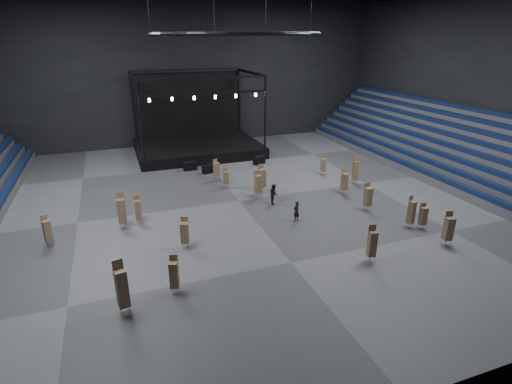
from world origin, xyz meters
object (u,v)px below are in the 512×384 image
object	(u,v)px
chair_stack_0	(355,170)
chair_stack_1	(423,215)
chair_stack_11	(449,228)
chair_stack_14	(345,181)
stage	(197,140)
flight_case_right	(259,160)
chair_stack_13	(226,178)
chair_stack_8	(122,287)
chair_stack_9	(262,178)
chair_stack_5	(122,211)
chair_stack_12	(138,209)
chair_stack_2	(47,230)
chair_stack_3	(174,274)
chair_stack_7	(368,196)
chair_stack_6	(217,169)
man_center	(296,211)
flight_case_mid	(208,169)
chair_stack_16	(323,165)
flight_case_left	(190,166)
chair_stack_15	(372,243)
chair_stack_17	(411,212)
crew_member	(274,194)
chair_stack_4	(185,232)
chair_stack_10	(258,183)

from	to	relation	value
chair_stack_0	chair_stack_1	bearing A→B (deg)	-85.57
chair_stack_11	chair_stack_14	distance (m)	10.40
stage	chair_stack_14	world-z (taller)	stage
flight_case_right	chair_stack_13	size ratio (longest dim) A/B	0.69
chair_stack_14	chair_stack_11	bearing A→B (deg)	-85.15
chair_stack_8	chair_stack_9	size ratio (longest dim) A/B	1.19
chair_stack_8	stage	bearing A→B (deg)	57.52
chair_stack_5	chair_stack_12	bearing A→B (deg)	29.95
chair_stack_2	chair_stack_3	world-z (taller)	chair_stack_3
flight_case_right	chair_stack_8	xyz separation A→B (m)	(-15.01, -21.11, 1.08)
chair_stack_7	chair_stack_14	xyz separation A→B (m)	(0.20, 3.72, -0.03)
chair_stack_6	stage	bearing A→B (deg)	66.30
chair_stack_14	man_center	xyz separation A→B (m)	(-6.28, -3.53, -0.39)
chair_stack_1	chair_stack_3	size ratio (longest dim) A/B	0.87
stage	chair_stack_5	world-z (taller)	stage
flight_case_mid	chair_stack_6	xyz separation A→B (m)	(0.23, -2.59, 0.74)
chair_stack_14	chair_stack_16	distance (m)	5.31
stage	man_center	xyz separation A→B (m)	(2.85, -21.45, -0.66)
flight_case_left	man_center	size ratio (longest dim) A/B	0.84
chair_stack_7	chair_stack_15	distance (m)	7.86
chair_stack_12	chair_stack_13	distance (m)	9.47
flight_case_mid	chair_stack_0	size ratio (longest dim) A/B	0.44
flight_case_right	chair_stack_11	xyz separation A→B (m)	(5.26, -21.11, 0.83)
stage	chair_stack_16	size ratio (longest dim) A/B	7.16
chair_stack_6	chair_stack_16	distance (m)	10.54
chair_stack_7	chair_stack_13	distance (m)	12.58
chair_stack_8	flight_case_right	bearing A→B (deg)	41.15
chair_stack_16	chair_stack_17	bearing A→B (deg)	-75.36
chair_stack_0	crew_member	bearing A→B (deg)	-159.69
chair_stack_6	chair_stack_12	size ratio (longest dim) A/B	0.97
stage	chair_stack_5	xyz separation A→B (m)	(-9.32, -18.36, -0.06)
chair_stack_3	chair_stack_5	distance (m)	9.31
stage	chair_stack_6	size ratio (longest dim) A/B	6.60
flight_case_left	chair_stack_4	bearing A→B (deg)	-102.28
chair_stack_4	chair_stack_7	world-z (taller)	chair_stack_7
chair_stack_8	chair_stack_14	bearing A→B (deg)	15.20
chair_stack_1	chair_stack_17	xyz separation A→B (m)	(-0.69, 0.46, 0.20)
chair_stack_13	chair_stack_2	bearing A→B (deg)	-158.58
chair_stack_8	chair_stack_5	bearing A→B (deg)	74.13
chair_stack_1	man_center	size ratio (longest dim) A/B	1.24
chair_stack_13	chair_stack_16	xyz separation A→B (m)	(10.10, 0.25, 0.07)
flight_case_left	chair_stack_8	bearing A→B (deg)	-109.32
chair_stack_9	chair_stack_10	bearing A→B (deg)	-135.32
chair_stack_6	crew_member	world-z (taller)	chair_stack_6
flight_case_right	chair_stack_5	size ratio (longest dim) A/B	0.47
chair_stack_11	chair_stack_16	distance (m)	15.56
chair_stack_4	chair_stack_12	world-z (taller)	chair_stack_12
chair_stack_7	chair_stack_16	world-z (taller)	chair_stack_7
chair_stack_4	chair_stack_14	size ratio (longest dim) A/B	0.96
flight_case_right	flight_case_mid	bearing A→B (deg)	-169.63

